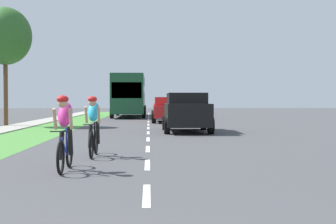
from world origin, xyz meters
The scene contains 9 objects.
ground_plane centered at (0.00, 20.00, 0.00)m, with size 120.00×120.00×0.00m, color #424244.
grass_verge centered at (-4.96, 20.00, 0.00)m, with size 2.67×70.00×0.01m, color #478438.
lane_markings_center centered at (0.00, 24.00, 0.00)m, with size 0.12×54.30×0.01m.
cyclist_lead centered at (-1.71, 7.32, 0.81)m, with size 0.42×1.72×1.58m.
cyclist_trailing centered at (-1.41, 9.87, 0.81)m, with size 0.42×1.72×1.58m.
suv_black centered at (1.77, 19.45, 0.95)m, with size 2.15×4.70×1.79m.
pickup_red centered at (1.32, 28.75, 0.83)m, with size 2.22×5.10×1.64m.
bus_dark_green centered at (-1.63, 38.95, 1.98)m, with size 2.78×11.60×3.48m.
street_tree_near centered at (-7.92, 24.33, 4.98)m, with size 2.89×2.89×6.60m.
Camera 1 is at (0.04, -2.75, 1.50)m, focal length 51.55 mm.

